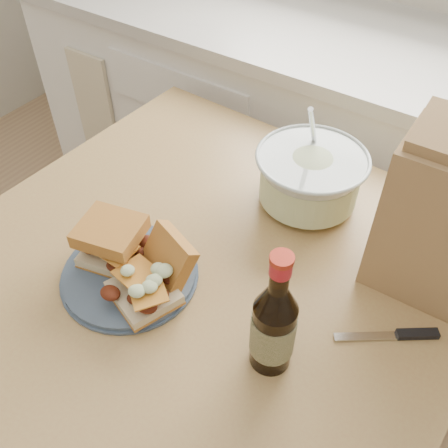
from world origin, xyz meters
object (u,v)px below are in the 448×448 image
Objects in this scene: plate at (130,274)px; coleslaw_bowl at (309,180)px; beer_bottle at (274,325)px; dining_table at (203,304)px.

plate is 0.43m from coleslaw_bowl.
beer_bottle is (0.31, 0.00, 0.09)m from plate.
coleslaw_bowl is 0.93× the size of beer_bottle.
plate is (-0.10, -0.10, 0.13)m from dining_table.
plate is 1.06× the size of coleslaw_bowl.
coleslaw_bowl reaches higher than dining_table.
dining_table is 0.35m from coleslaw_bowl.
plate is at bearing -159.07° from beer_bottle.
dining_table is 0.19m from plate.
dining_table is 4.03× the size of plate.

